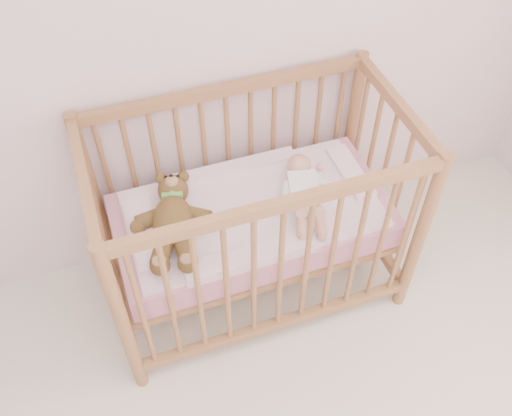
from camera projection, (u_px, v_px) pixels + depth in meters
name	position (u px, v px, depth m)	size (l,w,h in m)	color
wall_back	(148.00, 11.00, 2.12)	(4.00, 0.02, 2.70)	silver
crib	(252.00, 218.00, 2.56)	(1.36, 0.76, 1.00)	#A26944
mattress	(252.00, 220.00, 2.58)	(1.22, 0.62, 0.13)	pink
blanket	(252.00, 209.00, 2.52)	(1.10, 0.58, 0.06)	#F9ABC9
baby	(304.00, 188.00, 2.50)	(0.24, 0.50, 0.12)	white
teddy_bear	(173.00, 220.00, 2.37)	(0.38, 0.53, 0.15)	brown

